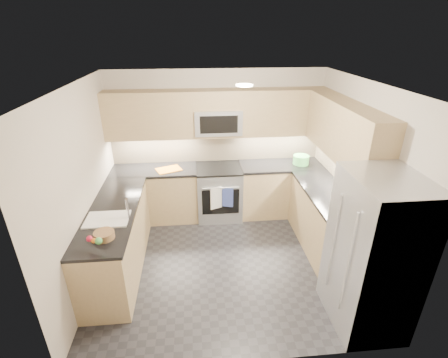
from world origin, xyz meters
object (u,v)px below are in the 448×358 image
microwave (218,121)px  refrigerator (373,254)px  cutting_board (169,169)px  fruit_basket (104,235)px  utensil_bowl (301,160)px  gas_range (219,193)px

microwave → refrigerator: (1.45, -2.55, -0.80)m
cutting_board → fruit_basket: bearing=-107.9°
refrigerator → fruit_basket: refrigerator is taller
refrigerator → utensil_bowl: 2.44m
gas_range → utensil_bowl: utensil_bowl is taller
gas_range → fruit_basket: fruit_basket is taller
refrigerator → gas_range: bearing=120.9°
microwave → refrigerator: size_ratio=0.42×
gas_range → fruit_basket: 2.45m
gas_range → fruit_basket: (-1.44, -1.91, 0.53)m
microwave → cutting_board: 1.14m
refrigerator → utensil_bowl: (-0.03, 2.43, 0.12)m
refrigerator → cutting_board: (-2.29, 2.39, 0.05)m
utensil_bowl → cutting_board: size_ratio=0.69×
refrigerator → utensil_bowl: refrigerator is taller
gas_range → microwave: size_ratio=1.20×
gas_range → microwave: bearing=90.0°
gas_range → refrigerator: refrigerator is taller
gas_range → utensil_bowl: 1.53m
utensil_bowl → gas_range: bearing=-179.7°
microwave → refrigerator: 3.04m
gas_range → utensil_bowl: (1.42, 0.01, 0.56)m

